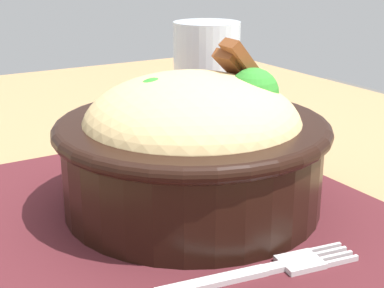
{
  "coord_description": "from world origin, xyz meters",
  "views": [
    {
      "loc": [
        0.3,
        -0.22,
        0.94
      ],
      "look_at": [
        -0.05,
        -0.01,
        0.8
      ],
      "focal_mm": 54.08,
      "sensor_mm": 36.0,
      "label": 1
    }
  ],
  "objects": [
    {
      "name": "bowl",
      "position": [
        -0.05,
        -0.01,
        0.8
      ],
      "size": [
        0.21,
        0.21,
        0.13
      ],
      "color": "black",
      "rests_on": "placemat"
    },
    {
      "name": "drinking_glass",
      "position": [
        -0.25,
        0.13,
        0.8
      ],
      "size": [
        0.08,
        0.08,
        0.12
      ],
      "color": "silver",
      "rests_on": "table"
    },
    {
      "name": "fork",
      "position": [
        0.06,
        -0.02,
        0.75
      ],
      "size": [
        0.03,
        0.13,
        0.0
      ],
      "color": "silver",
      "rests_on": "placemat"
    },
    {
      "name": "placemat",
      "position": [
        -0.03,
        -0.03,
        0.75
      ],
      "size": [
        0.39,
        0.31,
        0.0
      ],
      "primitive_type": "cube",
      "rotation": [
        0.0,
        0.0,
        0.01
      ],
      "color": "#47191E",
      "rests_on": "table"
    }
  ]
}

